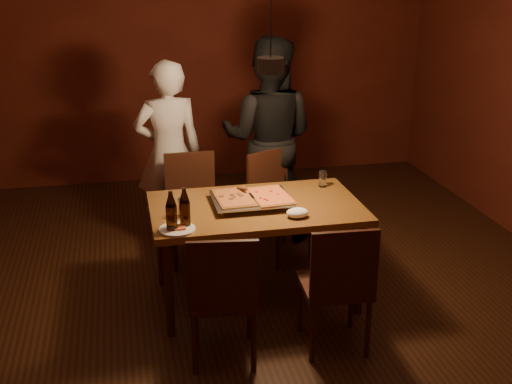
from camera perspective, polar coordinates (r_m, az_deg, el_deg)
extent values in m
plane|color=#351D0E|center=(4.86, 1.14, -9.61)|extent=(6.00, 6.00, 0.00)
plane|color=maroon|center=(7.24, -4.38, 12.08)|extent=(5.00, 0.00, 5.00)
cube|color=brown|center=(4.58, 0.00, -1.47)|extent=(1.50, 0.90, 0.05)
cylinder|color=#38190F|center=(4.33, -7.74, -8.55)|extent=(0.06, 0.06, 0.70)
cylinder|color=#38190F|center=(4.60, 9.24, -6.81)|extent=(0.06, 0.06, 0.70)
cylinder|color=#38190F|center=(4.99, -8.48, -4.52)|extent=(0.06, 0.06, 0.70)
cylinder|color=#38190F|center=(5.22, 6.34, -3.24)|extent=(0.06, 0.06, 0.70)
cube|color=#38190F|center=(5.32, -5.56, -1.85)|extent=(0.42, 0.42, 0.04)
cube|color=#38190F|center=(5.41, -5.90, 1.24)|extent=(0.42, 0.03, 0.45)
cube|color=#38190F|center=(5.37, 2.26, -1.54)|extent=(0.56, 0.56, 0.04)
cube|color=#38190F|center=(5.42, 1.03, 1.41)|extent=(0.39, 0.20, 0.45)
cube|color=#38190F|center=(4.05, -2.98, -9.25)|extent=(0.47, 0.47, 0.04)
cube|color=#38190F|center=(3.77, -2.96, -7.49)|extent=(0.42, 0.09, 0.45)
cube|color=#38190F|center=(4.19, 6.97, -8.28)|extent=(0.44, 0.44, 0.04)
cube|color=#38190F|center=(3.92, 7.86, -6.49)|extent=(0.42, 0.06, 0.45)
cube|color=silver|center=(4.58, -0.42, -0.81)|extent=(0.57, 0.48, 0.05)
cube|color=maroon|center=(4.56, -1.98, -0.49)|extent=(0.27, 0.41, 0.02)
cube|color=gold|center=(4.59, 1.27, -0.33)|extent=(0.29, 0.43, 0.02)
cylinder|color=black|center=(4.14, -7.51, -2.38)|extent=(0.07, 0.07, 0.18)
cone|color=black|center=(4.09, -7.59, -0.59)|extent=(0.07, 0.07, 0.10)
cylinder|color=black|center=(4.20, -6.33, -2.02)|extent=(0.07, 0.07, 0.17)
cone|color=black|center=(4.15, -6.41, -0.28)|extent=(0.07, 0.07, 0.10)
cylinder|color=silver|center=(4.39, -6.46, -1.38)|extent=(0.08, 0.08, 0.12)
cylinder|color=silver|center=(4.95, 5.95, 1.16)|extent=(0.06, 0.06, 0.12)
cylinder|color=white|center=(4.19, -7.02, -3.31)|extent=(0.24, 0.24, 0.02)
cube|color=gold|center=(4.18, -7.03, -3.14)|extent=(0.10, 0.09, 0.01)
ellipsoid|color=white|center=(4.36, 3.71, -1.86)|extent=(0.15, 0.12, 0.06)
imported|color=silver|center=(5.65, -7.77, 3.47)|extent=(0.62, 0.44, 1.62)
imported|color=black|center=(5.73, 1.09, 4.79)|extent=(1.07, 0.97, 1.79)
cylinder|color=black|center=(4.27, 1.30, 11.21)|extent=(0.18, 0.18, 0.10)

